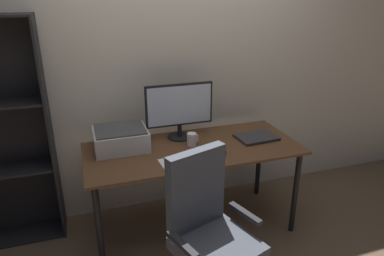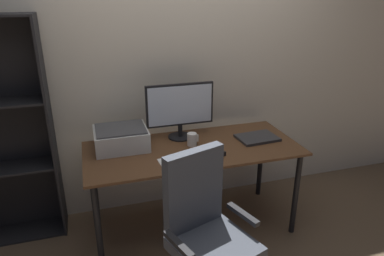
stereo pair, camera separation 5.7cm
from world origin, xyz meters
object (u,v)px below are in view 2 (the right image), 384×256
Objects in this scene: desk at (193,157)px; keyboard at (191,158)px; monitor at (180,108)px; printer at (121,138)px; office_chair at (206,240)px; mouse at (219,152)px; coffee_mug at (192,139)px; laptop at (257,138)px.

desk is 5.70× the size of keyboard.
monitor is 0.52m from printer.
keyboard is at bearing 64.85° from office_chair.
monitor reaches higher than mouse.
keyboard is 0.72× the size of printer.
coffee_mug is at bearing 108.66° from mouse.
laptop is 1.09m from printer.
monitor is 0.55× the size of office_chair.
laptop is (0.59, -0.22, -0.25)m from monitor.
printer is (-0.53, 0.16, 0.16)m from desk.
mouse is at bearing 44.11° from office_chair.
coffee_mug is at bearing -75.27° from monitor.
coffee_mug reaches higher than desk.
desk is at bearing 116.12° from mouse.
coffee_mug reaches higher than keyboard.
mouse is at bearing -64.09° from monitor.
monitor is 1.38× the size of printer.
laptop is (0.40, 0.18, -0.01)m from mouse.
monitor is at bearing 87.92° from keyboard.
monitor reaches higher than office_chair.
office_chair reaches higher than laptop.
coffee_mug is 0.55m from printer.
coffee_mug is 0.85m from office_chair.
office_chair reaches higher than printer.
office_chair is (-0.29, -0.56, -0.30)m from mouse.
office_chair reaches higher than coffee_mug.
printer is 1.04m from office_chair.
keyboard reaches higher than desk.
monitor is at bearing 6.77° from printer.
laptop reaches higher than desk.
office_chair is at bearing -66.43° from printer.
coffee_mug is 0.31× the size of laptop.
mouse reaches higher than keyboard.
printer reaches higher than desk.
desk is 0.14m from coffee_mug.
printer is (-0.53, 0.12, 0.03)m from coffee_mug.
mouse reaches higher than desk.
desk is 0.58m from printer.
office_chair is (-0.14, -0.73, -0.20)m from desk.
office_chair is (-0.14, -0.77, -0.33)m from coffee_mug.
desk is 0.56m from laptop.
monitor reaches higher than keyboard.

